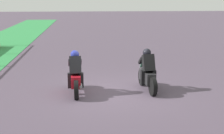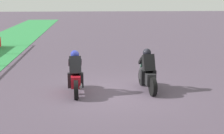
# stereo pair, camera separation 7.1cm
# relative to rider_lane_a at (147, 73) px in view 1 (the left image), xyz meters

# --- Properties ---
(ground_plane) EXTENTS (120.00, 120.00, 0.00)m
(ground_plane) POSITION_rel_rider_lane_a_xyz_m (-0.18, 1.23, -0.62)
(ground_plane) COLOR #4E4150
(rider_lane_a) EXTENTS (2.04, 0.56, 1.51)m
(rider_lane_a) POSITION_rel_rider_lane_a_xyz_m (0.00, 0.00, 0.00)
(rider_lane_a) COLOR black
(rider_lane_a) RESTS_ON ground_plane
(rider_lane_b) EXTENTS (2.04, 0.55, 1.51)m
(rider_lane_b) POSITION_rel_rider_lane_a_xyz_m (-0.19, 2.57, 0.00)
(rider_lane_b) COLOR black
(rider_lane_b) RESTS_ON ground_plane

